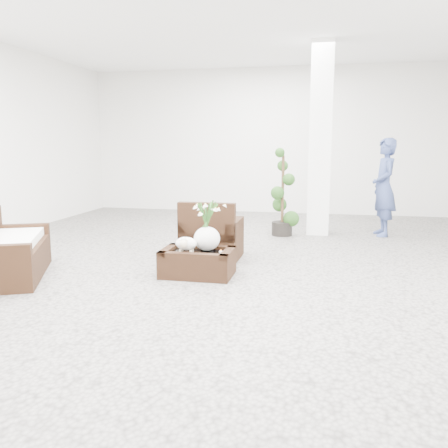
% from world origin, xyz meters
% --- Properties ---
extents(ground, '(11.00, 11.00, 0.00)m').
position_xyz_m(ground, '(0.00, 0.00, 0.00)').
color(ground, gray).
rests_on(ground, ground).
extents(column, '(0.40, 0.40, 3.50)m').
position_xyz_m(column, '(1.20, 2.80, 1.75)').
color(column, white).
rests_on(column, ground).
extents(coffee_table, '(0.90, 0.60, 0.31)m').
position_xyz_m(coffee_table, '(-0.27, -0.49, 0.16)').
color(coffee_table, '#331C0F').
rests_on(coffee_table, ground).
extents(sheep_figurine, '(0.28, 0.23, 0.21)m').
position_xyz_m(sheep_figurine, '(-0.39, -0.59, 0.42)').
color(sheep_figurine, white).
rests_on(sheep_figurine, coffee_table).
extents(planter_narcissus, '(0.44, 0.44, 0.80)m').
position_xyz_m(planter_narcissus, '(-0.17, -0.39, 0.71)').
color(planter_narcissus, white).
rests_on(planter_narcissus, coffee_table).
extents(tealight, '(0.04, 0.04, 0.03)m').
position_xyz_m(tealight, '(0.03, -0.47, 0.33)').
color(tealight, white).
rests_on(tealight, coffee_table).
extents(armchair, '(0.82, 0.79, 0.87)m').
position_xyz_m(armchair, '(-0.30, 0.47, 0.44)').
color(armchair, '#331C0F').
rests_on(armchair, ground).
extents(loveseat, '(1.33, 1.73, 0.83)m').
position_xyz_m(loveseat, '(-2.56, -1.03, 0.42)').
color(loveseat, '#331C0F').
rests_on(loveseat, ground).
extents(topiary, '(0.42, 0.42, 1.58)m').
position_xyz_m(topiary, '(0.55, 2.50, 0.79)').
color(topiary, '#1E4014').
rests_on(topiary, ground).
extents(shopper, '(0.52, 0.71, 1.79)m').
position_xyz_m(shopper, '(2.37, 2.86, 0.90)').
color(shopper, navy).
rests_on(shopper, ground).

